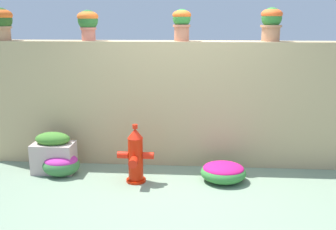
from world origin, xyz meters
The scene contains 10 objects.
ground_plane centered at (0.00, 0.00, 0.00)m, with size 24.00×24.00×0.00m, color gray.
stone_wall centered at (0.00, 1.11, 0.85)m, with size 5.45×0.37×1.70m, color tan.
potted_plant_0 centered at (-2.45, 1.08, 1.96)m, with size 0.34×0.34×0.44m.
potted_plant_1 centered at (-1.26, 1.13, 1.96)m, with size 0.29×0.29×0.41m.
potted_plant_2 centered at (0.01, 1.08, 1.95)m, with size 0.25×0.25×0.41m.
potted_plant_3 centered at (1.18, 1.13, 1.96)m, with size 0.28×0.28×0.43m.
fire_hydrant centered at (-0.52, 0.33, 0.33)m, with size 0.46×0.37×0.74m.
flower_bush_left centered at (0.58, 0.43, 0.13)m, with size 0.57×0.51×0.25m.
flower_bush_right centered at (-1.53, 0.50, 0.14)m, with size 0.48×0.44×0.28m.
planter_box centered at (-1.65, 0.58, 0.26)m, with size 0.54×0.33×0.55m.
Camera 1 is at (0.22, -4.26, 2.00)m, focal length 42.29 mm.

